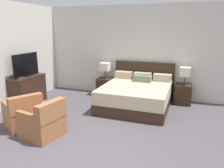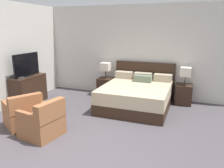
{
  "view_description": "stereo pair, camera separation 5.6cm",
  "coord_description": "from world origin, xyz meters",
  "px_view_note": "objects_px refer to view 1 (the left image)",
  "views": [
    {
      "loc": [
        1.68,
        -2.9,
        2.09
      ],
      "look_at": [
        -0.1,
        1.99,
        0.75
      ],
      "focal_mm": 35.0,
      "sensor_mm": 36.0,
      "label": 1
    },
    {
      "loc": [
        1.73,
        -2.89,
        2.09
      ],
      "look_at": [
        -0.1,
        1.99,
        0.75
      ],
      "focal_mm": 35.0,
      "sensor_mm": 36.0,
      "label": 2
    }
  ],
  "objects_px": {
    "armchair_companion": "(43,123)",
    "nightstand_right": "(183,94)",
    "bed": "(136,95)",
    "dresser": "(28,89)",
    "tv": "(26,65)",
    "table_lamp_left": "(105,67)",
    "book_red_cover": "(19,78)",
    "armchair_by_window": "(24,114)",
    "table_lamp_right": "(185,72)",
    "nightstand_left": "(105,87)"
  },
  "relations": [
    {
      "from": "nightstand_left",
      "to": "table_lamp_left",
      "type": "relative_size",
      "value": 1.14
    },
    {
      "from": "book_red_cover",
      "to": "armchair_companion",
      "type": "distance_m",
      "value": 2.1
    },
    {
      "from": "table_lamp_right",
      "to": "armchair_by_window",
      "type": "distance_m",
      "value": 4.25
    },
    {
      "from": "book_red_cover",
      "to": "tv",
      "type": "bearing_deg",
      "value": 86.79
    },
    {
      "from": "table_lamp_left",
      "to": "tv",
      "type": "height_order",
      "value": "tv"
    },
    {
      "from": "bed",
      "to": "nightstand_left",
      "type": "height_order",
      "value": "bed"
    },
    {
      "from": "bed",
      "to": "armchair_companion",
      "type": "height_order",
      "value": "bed"
    },
    {
      "from": "dresser",
      "to": "armchair_by_window",
      "type": "xyz_separation_m",
      "value": [
        0.94,
        -1.27,
        -0.12
      ]
    },
    {
      "from": "table_lamp_left",
      "to": "dresser",
      "type": "xyz_separation_m",
      "value": [
        -1.74,
        -1.48,
        -0.51
      ]
    },
    {
      "from": "dresser",
      "to": "tv",
      "type": "distance_m",
      "value": 0.69
    },
    {
      "from": "dresser",
      "to": "armchair_companion",
      "type": "distance_m",
      "value": 2.21
    },
    {
      "from": "bed",
      "to": "nightstand_left",
      "type": "xyz_separation_m",
      "value": [
        -1.19,
        0.68,
        -0.05
      ]
    },
    {
      "from": "nightstand_right",
      "to": "armchair_companion",
      "type": "relative_size",
      "value": 0.7
    },
    {
      "from": "bed",
      "to": "tv",
      "type": "relative_size",
      "value": 2.1
    },
    {
      "from": "armchair_companion",
      "to": "table_lamp_right",
      "type": "bearing_deg",
      "value": 50.01
    },
    {
      "from": "bed",
      "to": "table_lamp_left",
      "type": "distance_m",
      "value": 1.49
    },
    {
      "from": "table_lamp_right",
      "to": "nightstand_right",
      "type": "bearing_deg",
      "value": -90.0
    },
    {
      "from": "table_lamp_right",
      "to": "armchair_companion",
      "type": "height_order",
      "value": "table_lamp_right"
    },
    {
      "from": "book_red_cover",
      "to": "bed",
      "type": "bearing_deg",
      "value": 20.35
    },
    {
      "from": "book_red_cover",
      "to": "armchair_by_window",
      "type": "xyz_separation_m",
      "value": [
        0.96,
        -0.98,
        -0.52
      ]
    },
    {
      "from": "book_red_cover",
      "to": "armchair_by_window",
      "type": "height_order",
      "value": "book_red_cover"
    },
    {
      "from": "nightstand_left",
      "to": "bed",
      "type": "bearing_deg",
      "value": -29.77
    },
    {
      "from": "nightstand_left",
      "to": "table_lamp_right",
      "type": "bearing_deg",
      "value": 0.04
    },
    {
      "from": "tv",
      "to": "armchair_by_window",
      "type": "bearing_deg",
      "value": -53.58
    },
    {
      "from": "nightstand_right",
      "to": "table_lamp_left",
      "type": "xyz_separation_m",
      "value": [
        -2.38,
        0.0,
        0.64
      ]
    },
    {
      "from": "nightstand_left",
      "to": "armchair_companion",
      "type": "relative_size",
      "value": 0.7
    },
    {
      "from": "armchair_companion",
      "to": "nightstand_right",
      "type": "bearing_deg",
      "value": 49.99
    },
    {
      "from": "bed",
      "to": "armchair_companion",
      "type": "bearing_deg",
      "value": -119.68
    },
    {
      "from": "nightstand_left",
      "to": "armchair_companion",
      "type": "distance_m",
      "value": 2.98
    },
    {
      "from": "armchair_by_window",
      "to": "dresser",
      "type": "bearing_deg",
      "value": 126.51
    },
    {
      "from": "bed",
      "to": "dresser",
      "type": "relative_size",
      "value": 1.88
    },
    {
      "from": "nightstand_left",
      "to": "armchair_by_window",
      "type": "relative_size",
      "value": 0.59
    },
    {
      "from": "table_lamp_left",
      "to": "book_red_cover",
      "type": "distance_m",
      "value": 2.5
    },
    {
      "from": "bed",
      "to": "book_red_cover",
      "type": "distance_m",
      "value": 3.18
    },
    {
      "from": "table_lamp_right",
      "to": "book_red_cover",
      "type": "relative_size",
      "value": 2.17
    },
    {
      "from": "nightstand_left",
      "to": "nightstand_right",
      "type": "xyz_separation_m",
      "value": [
        2.38,
        0.0,
        0.0
      ]
    },
    {
      "from": "table_lamp_left",
      "to": "dresser",
      "type": "relative_size",
      "value": 0.47
    },
    {
      "from": "tv",
      "to": "book_red_cover",
      "type": "bearing_deg",
      "value": -93.21
    },
    {
      "from": "nightstand_left",
      "to": "armchair_companion",
      "type": "xyz_separation_m",
      "value": [
        -0.12,
        -2.97,
        0.01
      ]
    },
    {
      "from": "armchair_by_window",
      "to": "armchair_companion",
      "type": "bearing_deg",
      "value": -18.08
    },
    {
      "from": "nightstand_left",
      "to": "table_lamp_right",
      "type": "xyz_separation_m",
      "value": [
        2.38,
        0.0,
        0.64
      ]
    },
    {
      "from": "armchair_by_window",
      "to": "bed",
      "type": "bearing_deg",
      "value": 46.13
    },
    {
      "from": "table_lamp_left",
      "to": "tv",
      "type": "relative_size",
      "value": 0.52
    },
    {
      "from": "tv",
      "to": "table_lamp_right",
      "type": "bearing_deg",
      "value": 19.76
    },
    {
      "from": "bed",
      "to": "book_red_cover",
      "type": "xyz_separation_m",
      "value": [
        -2.94,
        -1.09,
        0.48
      ]
    },
    {
      "from": "table_lamp_left",
      "to": "table_lamp_right",
      "type": "relative_size",
      "value": 1.0
    },
    {
      "from": "dresser",
      "to": "book_red_cover",
      "type": "bearing_deg",
      "value": -92.72
    },
    {
      "from": "armchair_companion",
      "to": "dresser",
      "type": "bearing_deg",
      "value": 137.39
    },
    {
      "from": "tv",
      "to": "book_red_cover",
      "type": "relative_size",
      "value": 4.18
    },
    {
      "from": "nightstand_right",
      "to": "nightstand_left",
      "type": "bearing_deg",
      "value": 180.0
    }
  ]
}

